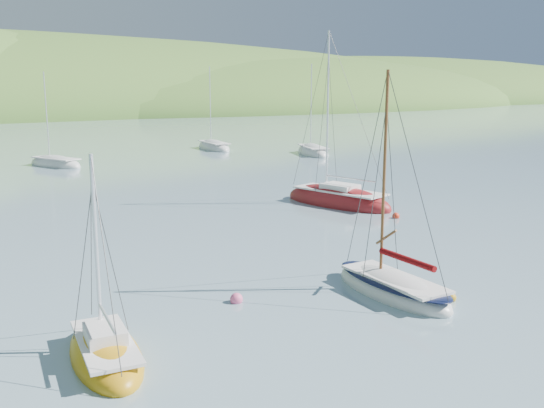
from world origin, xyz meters
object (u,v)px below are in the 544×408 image
distant_sloop_d (313,153)px  distant_sloop_b (214,148)px  distant_sloop_a (55,164)px  daysailer_white (392,288)px  sloop_red (338,201)px  sailboat_yellow (106,354)px

distant_sloop_d → distant_sloop_b: bearing=142.5°
distant_sloop_a → distant_sloop_d: size_ratio=0.90×
daysailer_white → distant_sloop_a: (-2.33, 44.29, -0.04)m
distant_sloop_a → daysailer_white: bearing=-110.6°
sloop_red → distant_sloop_d: size_ratio=1.11×
sloop_red → distant_sloop_b: sloop_red is taller
sloop_red → distant_sloop_a: 31.65m
distant_sloop_b → distant_sloop_a: bearing=-159.6°
sloop_red → distant_sloop_b: (8.57, 34.96, -0.04)m
daysailer_white → distant_sloop_d: (24.65, 38.96, -0.02)m
sailboat_yellow → distant_sloop_a: bearing=85.8°
sloop_red → distant_sloop_b: 36.00m
daysailer_white → distant_sloop_d: distant_sloop_d is taller
daysailer_white → distant_sloop_a: size_ratio=0.92×
distant_sloop_b → daysailer_white: bearing=-104.3°
distant_sloop_b → distant_sloop_d: bearing=-51.6°
sailboat_yellow → distant_sloop_d: 52.62m
sloop_red → sailboat_yellow: size_ratio=1.86×
sloop_red → sailboat_yellow: (-20.06, -14.46, -0.06)m
distant_sloop_d → sloop_red: bearing=-103.5°
distant_sloop_d → daysailer_white: bearing=-103.0°
daysailer_white → distant_sloop_a: bearing=94.7°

